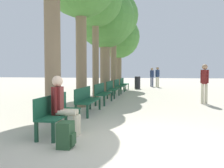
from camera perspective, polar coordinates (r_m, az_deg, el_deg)
The scene contains 17 objects.
ground_plane at distance 4.78m, azimuth 5.22°, elevation -13.46°, with size 80.00×80.00×0.00m, color beige.
bench_row_0 at distance 5.66m, azimuth -12.53°, elevation -5.91°, with size 0.43×1.70×0.82m.
bench_row_1 at distance 7.94m, azimuth -5.90°, elevation -3.26°, with size 0.43×1.70×0.82m.
bench_row_2 at distance 10.29m, azimuth -2.29°, elevation -1.78°, with size 0.43×1.70×0.82m.
bench_row_3 at distance 12.68m, azimuth -0.03°, elevation -0.86°, with size 0.43×1.70×0.82m.
bench_row_4 at distance 15.08m, azimuth 1.52°, elevation -0.22°, with size 0.43×1.70×0.82m.
bench_row_5 at distance 17.48m, azimuth 2.63°, elevation 0.24°, with size 0.43×1.70×0.82m.
tree_row_2 at distance 12.00m, azimuth -3.81°, elevation 18.44°, with size 2.46×2.46×5.82m.
tree_row_3 at distance 14.05m, azimuth -1.61°, elevation 14.54°, with size 3.23×3.23×5.83m.
tree_row_4 at distance 16.96m, azimuth 0.33°, elevation 15.18°, with size 3.26×3.26×6.59m.
tree_row_5 at distance 18.92m, azimuth 1.42°, elevation 10.57°, with size 3.20×3.20×5.47m.
person_seated at distance 5.36m, azimuth -11.20°, elevation -4.44°, with size 0.59×0.34×1.25m.
backpack at distance 4.55m, azimuth -10.47°, elevation -11.39°, with size 0.28×0.32×0.46m.
pedestrian_near at distance 10.84m, azimuth 20.40°, elevation 0.62°, with size 0.33×0.27×1.62m.
pedestrian_mid at distance 20.72m, azimuth 10.35°, elevation 1.90°, with size 0.33×0.26×1.64m.
pedestrian_far at distance 21.34m, azimuth 9.11°, elevation 1.87°, with size 0.32×0.28×1.59m.
trash_bin at distance 18.51m, azimuth 5.84°, elevation 0.31°, with size 0.42×0.42×0.92m.
Camera 1 is at (0.34, -4.57, 1.36)m, focal length 40.00 mm.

